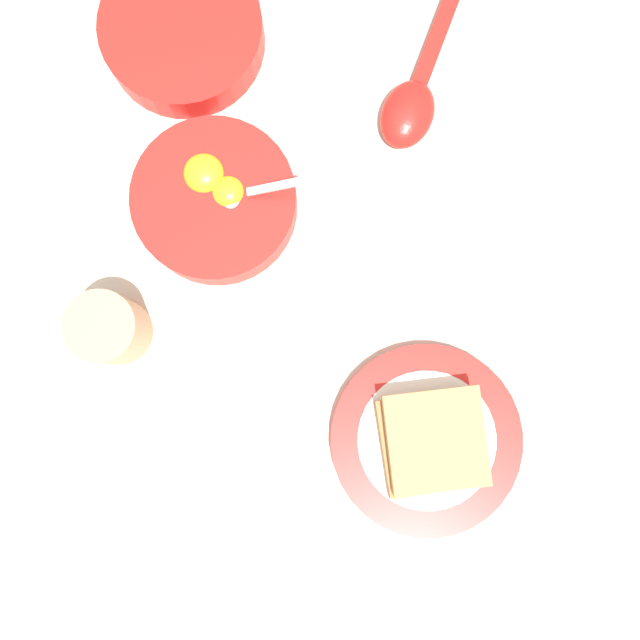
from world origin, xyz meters
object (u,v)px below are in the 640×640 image
(toast_sandwich, at_px, (431,441))
(soup_spoon, at_px, (413,100))
(drinking_cup, at_px, (109,329))
(congee_bowl, at_px, (183,33))
(toast_plate, at_px, (426,440))
(egg_bowl, at_px, (215,201))

(toast_sandwich, relative_size, soup_spoon, 0.55)
(toast_sandwich, bearing_deg, drinking_cup, 66.35)
(congee_bowl, relative_size, drinking_cup, 2.20)
(congee_bowl, height_order, drinking_cup, drinking_cup)
(congee_bowl, bearing_deg, toast_plate, -153.75)
(toast_sandwich, height_order, soup_spoon, toast_sandwich)
(toast_sandwich, xyz_separation_m, congee_bowl, (0.39, 0.19, -0.01))
(toast_sandwich, bearing_deg, congee_bowl, 26.40)
(soup_spoon, bearing_deg, toast_plate, 177.09)
(toast_plate, bearing_deg, soup_spoon, -2.91)
(drinking_cup, bearing_deg, toast_sandwich, -113.65)
(drinking_cup, bearing_deg, congee_bowl, -16.16)
(egg_bowl, relative_size, toast_plate, 0.91)
(toast_plate, height_order, toast_sandwich, toast_sandwich)
(egg_bowl, bearing_deg, soup_spoon, -66.12)
(egg_bowl, relative_size, toast_sandwich, 1.70)
(congee_bowl, bearing_deg, egg_bowl, -172.95)
(toast_plate, bearing_deg, egg_bowl, 36.97)
(egg_bowl, height_order, soup_spoon, egg_bowl)
(egg_bowl, height_order, drinking_cup, egg_bowl)
(egg_bowl, bearing_deg, drinking_cup, 138.13)
(congee_bowl, xyz_separation_m, drinking_cup, (-0.27, 0.08, 0.02))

